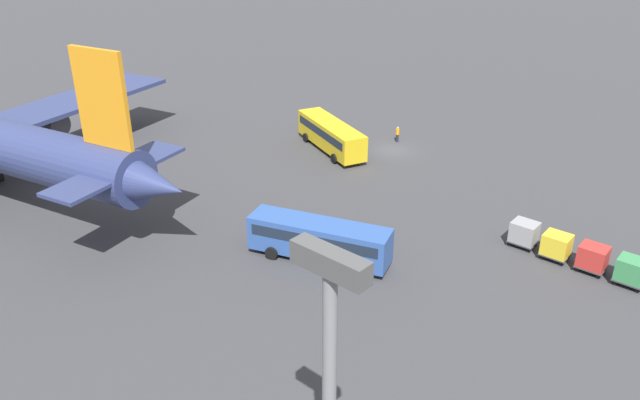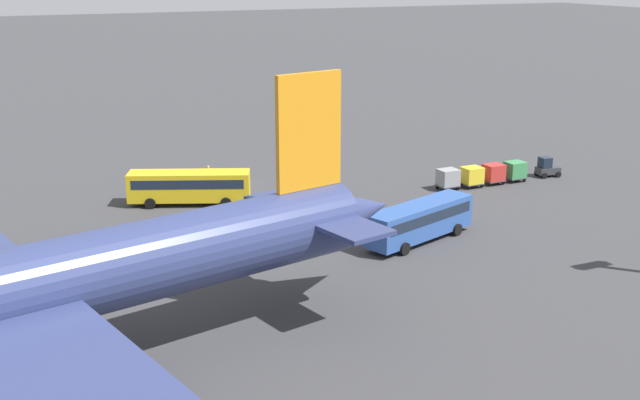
% 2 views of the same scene
% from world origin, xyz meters
% --- Properties ---
extents(ground_plane, '(600.00, 600.00, 0.00)m').
position_xyz_m(ground_plane, '(0.00, 0.00, 0.00)').
color(ground_plane, '#38383A').
extents(shuttle_bus_near, '(11.26, 6.69, 3.07)m').
position_xyz_m(shuttle_bus_near, '(5.01, 4.22, 1.85)').
color(shuttle_bus_near, gold).
rests_on(shuttle_bus_near, ground).
extents(shuttle_bus_far, '(10.92, 5.94, 3.07)m').
position_xyz_m(shuttle_bus_far, '(-8.95, 21.89, 1.85)').
color(shuttle_bus_far, '#2D5199').
rests_on(shuttle_bus_far, ground).
extents(worker_person, '(0.38, 0.38, 1.74)m').
position_xyz_m(worker_person, '(1.16, -2.59, 0.87)').
color(worker_person, '#1E1E2D').
rests_on(worker_person, ground).
extents(cargo_cart_green, '(2.05, 1.75, 2.06)m').
position_xyz_m(cargo_cart_green, '(-27.49, 10.10, 1.19)').
color(cargo_cart_green, '#38383D').
rests_on(cargo_cart_green, ground).
extents(cargo_cart_red, '(2.05, 1.75, 2.06)m').
position_xyz_m(cargo_cart_red, '(-24.83, 10.10, 1.19)').
color(cargo_cart_red, '#38383D').
rests_on(cargo_cart_red, ground).
extents(cargo_cart_yellow, '(2.05, 1.75, 2.06)m').
position_xyz_m(cargo_cart_yellow, '(-22.17, 10.17, 1.19)').
color(cargo_cart_yellow, '#38383D').
rests_on(cargo_cart_yellow, ground).
extents(cargo_cart_grey, '(2.05, 1.75, 2.06)m').
position_xyz_m(cargo_cart_grey, '(-19.52, 9.92, 1.19)').
color(cargo_cart_grey, '#38383D').
rests_on(cargo_cart_grey, ground).
extents(light_pole, '(2.80, 0.70, 14.82)m').
position_xyz_m(light_pole, '(-25.02, 39.48, 9.30)').
color(light_pole, slate).
rests_on(light_pole, ground).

